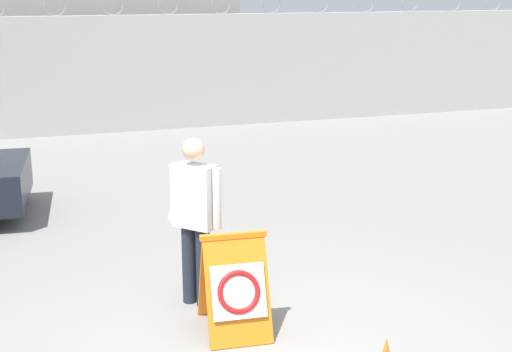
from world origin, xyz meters
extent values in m
cube|color=beige|center=(0.00, 11.15, 1.33)|extent=(36.00, 0.30, 2.66)
torus|color=gray|center=(-1.26, 11.15, 2.88)|extent=(0.47, 0.03, 0.47)
torus|color=gray|center=(0.00, 11.15, 2.88)|extent=(0.47, 0.03, 0.47)
torus|color=gray|center=(1.26, 11.15, 2.88)|extent=(0.47, 0.03, 0.47)
torus|color=gray|center=(2.51, 11.15, 2.88)|extent=(0.47, 0.03, 0.47)
torus|color=gray|center=(3.77, 11.15, 2.88)|extent=(0.47, 0.03, 0.47)
torus|color=gray|center=(5.03, 11.15, 2.88)|extent=(0.47, 0.03, 0.47)
torus|color=gray|center=(6.29, 11.15, 2.88)|extent=(0.47, 0.03, 0.47)
torus|color=gray|center=(7.54, 11.15, 2.88)|extent=(0.47, 0.03, 0.47)
torus|color=gray|center=(8.80, 11.15, 2.88)|extent=(0.47, 0.03, 0.47)
torus|color=gray|center=(10.06, 11.15, 2.88)|extent=(0.47, 0.03, 0.47)
cube|color=#B2ADA3|center=(-0.56, 15.58, 2.19)|extent=(7.95, 5.99, 4.37)
cube|color=orange|center=(-0.30, 0.58, 0.48)|extent=(0.65, 0.47, 0.97)
cube|color=orange|center=(-0.27, 0.96, 0.48)|extent=(0.65, 0.47, 0.97)
cube|color=orange|center=(-0.29, 0.77, 0.98)|extent=(0.65, 0.12, 0.05)
cube|color=white|center=(-0.31, 0.54, 0.50)|extent=(0.54, 0.26, 0.49)
torus|color=red|center=(-0.31, 0.53, 0.50)|extent=(0.43, 0.24, 0.41)
cylinder|color=#232838|center=(-0.44, 1.39, 0.43)|extent=(0.15, 0.15, 0.87)
cylinder|color=#232838|center=(-0.56, 1.52, 0.43)|extent=(0.15, 0.15, 0.87)
cube|color=silver|center=(-0.50, 1.46, 1.20)|extent=(0.47, 0.48, 0.67)
sphere|color=#DBB293|center=(-0.50, 1.46, 1.70)|extent=(0.24, 0.24, 0.24)
cylinder|color=silver|center=(-0.31, 1.25, 1.22)|extent=(0.09, 0.09, 0.64)
cylinder|color=silver|center=(-0.61, 1.73, 1.19)|extent=(0.32, 0.30, 0.61)
camera|label=1|loc=(-2.11, -5.43, 3.31)|focal=50.00mm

